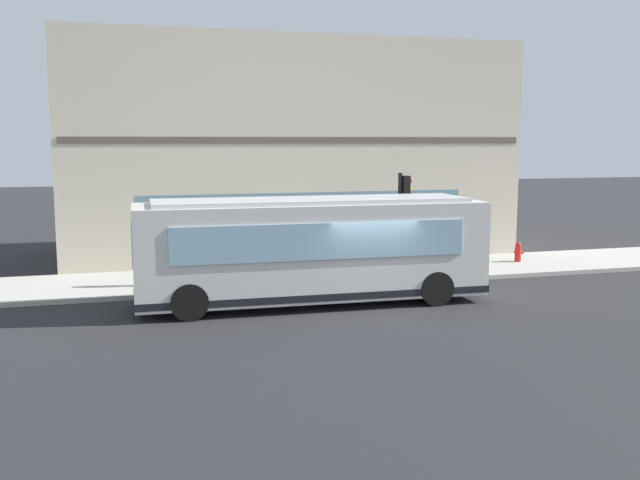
% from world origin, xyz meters
% --- Properties ---
extents(ground, '(120.00, 120.00, 0.00)m').
position_xyz_m(ground, '(0.00, 0.00, 0.00)').
color(ground, '#262628').
extents(sidewalk_curb, '(4.15, 40.00, 0.15)m').
position_xyz_m(sidewalk_curb, '(4.67, 0.00, 0.07)').
color(sidewalk_curb, '#B2ADA3').
rests_on(sidewalk_curb, ground).
extents(building_corner, '(7.72, 17.70, 8.59)m').
position_xyz_m(building_corner, '(10.58, 0.00, 4.29)').
color(building_corner, beige).
rests_on(building_corner, ground).
extents(city_bus_nearside, '(2.79, 10.10, 3.07)m').
position_xyz_m(city_bus_nearside, '(0.76, 1.45, 1.55)').
color(city_bus_nearside, silver).
rests_on(city_bus_nearside, ground).
extents(traffic_light_near_corner, '(0.32, 0.49, 3.50)m').
position_xyz_m(traffic_light_near_corner, '(3.23, -2.42, 2.59)').
color(traffic_light_near_corner, black).
rests_on(traffic_light_near_corner, sidewalk_curb).
extents(fire_hydrant, '(0.35, 0.35, 0.74)m').
position_xyz_m(fire_hydrant, '(4.85, -7.80, 0.51)').
color(fire_hydrant, red).
rests_on(fire_hydrant, sidewalk_curb).
extents(pedestrian_by_light_pole, '(0.32, 0.32, 1.81)m').
position_xyz_m(pedestrian_by_light_pole, '(3.95, 5.80, 1.20)').
color(pedestrian_by_light_pole, black).
rests_on(pedestrian_by_light_pole, sidewalk_curb).
extents(pedestrian_walking_along_curb, '(0.32, 0.32, 1.77)m').
position_xyz_m(pedestrian_walking_along_curb, '(4.54, 2.18, 1.18)').
color(pedestrian_walking_along_curb, black).
rests_on(pedestrian_walking_along_curb, sidewalk_curb).
extents(pedestrian_near_building_entrance, '(0.32, 0.32, 1.64)m').
position_xyz_m(pedestrian_near_building_entrance, '(6.17, -7.17, 1.09)').
color(pedestrian_near_building_entrance, '#3F8C4C').
rests_on(pedestrian_near_building_entrance, sidewalk_curb).
extents(newspaper_vending_box, '(0.44, 0.43, 0.90)m').
position_xyz_m(newspaper_vending_box, '(5.31, -2.76, 0.60)').
color(newspaper_vending_box, '#197233').
rests_on(newspaper_vending_box, sidewalk_curb).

